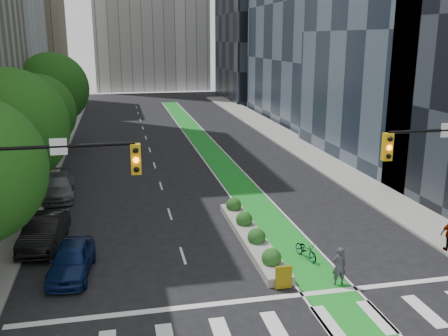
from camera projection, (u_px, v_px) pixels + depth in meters
name	position (u px, v px, depth m)	size (l,w,h in m)	color
ground	(268.00, 315.00, 19.03)	(160.00, 160.00, 0.00)	black
sidewalk_left	(38.00, 167.00, 40.28)	(3.60, 90.00, 0.15)	gray
sidewalk_right	(313.00, 154.00, 45.04)	(3.60, 90.00, 0.15)	gray
bike_lane_paint	(207.00, 147.00, 48.01)	(2.20, 70.00, 0.01)	#198C24
building_tan_far	(12.00, 18.00, 74.13)	(14.00, 16.00, 26.00)	tan
building_dark_end	(266.00, 14.00, 83.83)	(14.00, 18.00, 28.00)	black
tree_mid	(9.00, 128.00, 26.75)	(6.40, 6.40, 8.78)	black
tree_midfar	(37.00, 113.00, 36.37)	(5.60, 5.60, 7.76)	black
tree_far	(52.00, 89.00, 45.64)	(6.60, 6.60, 9.00)	black
signal_left	(16.00, 208.00, 16.50)	(6.14, 0.51, 7.20)	black
median_planter	(251.00, 234.00, 25.84)	(1.20, 10.26, 1.10)	gray
bicycle	(306.00, 250.00, 23.79)	(0.58, 1.67, 0.88)	gray
cyclist	(339.00, 266.00, 21.16)	(0.63, 0.41, 1.72)	#3A3640
parked_car_left_near	(71.00, 260.00, 22.05)	(1.71, 4.26, 1.45)	#0C1E4D
parked_car_left_mid	(44.00, 231.00, 25.14)	(1.67, 4.79, 1.58)	black
parked_car_left_far	(58.00, 186.00, 32.91)	(2.05, 5.05, 1.47)	#535558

